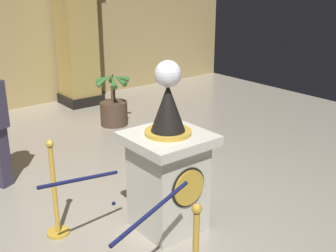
# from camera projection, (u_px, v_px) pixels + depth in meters

# --- Properties ---
(ground_plane) EXTENTS (12.74, 12.74, 0.00)m
(ground_plane) POSITION_uv_depth(u_px,v_px,m) (133.00, 233.00, 4.58)
(ground_plane) COLOR #9E9384
(pedestal_clock) EXTENTS (0.80, 0.80, 1.84)m
(pedestal_clock) POSITION_uv_depth(u_px,v_px,m) (168.00, 168.00, 4.47)
(pedestal_clock) COLOR beige
(pedestal_clock) RESTS_ON ground_plane
(stanchion_near) EXTENTS (0.24, 0.24, 1.07)m
(stanchion_near) POSITION_uv_depth(u_px,v_px,m) (56.00, 202.00, 4.44)
(stanchion_near) COLOR gold
(stanchion_near) RESTS_ON ground_plane
(velvet_rope) EXTENTS (1.08, 1.10, 0.22)m
(velvet_rope) POSITION_uv_depth(u_px,v_px,m) (113.00, 195.00, 3.75)
(velvet_rope) COLOR #141947
(column_right) EXTENTS (0.79, 0.79, 3.74)m
(column_right) POSITION_uv_depth(u_px,v_px,m) (75.00, 15.00, 8.70)
(column_right) COLOR black
(column_right) RESTS_ON ground_plane
(potted_palm_right) EXTENTS (0.66, 0.62, 1.02)m
(potted_palm_right) POSITION_uv_depth(u_px,v_px,m) (114.00, 108.00, 7.84)
(potted_palm_right) COLOR #4C3828
(potted_palm_right) RESTS_ON ground_plane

